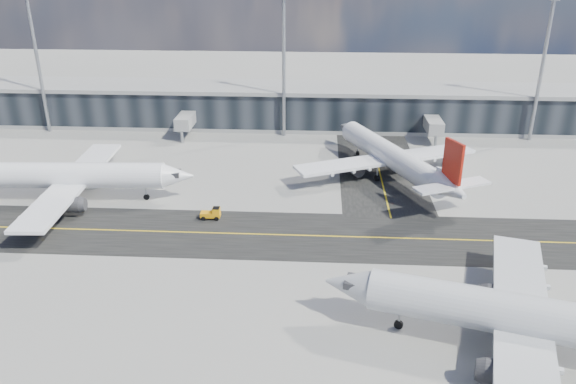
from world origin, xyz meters
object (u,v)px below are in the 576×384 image
airliner_near (544,320)px  service_van (360,139)px  airliner_af (62,176)px  baggage_tug (212,213)px  airliner_redtail (392,157)px

airliner_near → service_van: airliner_near is taller
airliner_af → baggage_tug: 24.87m
airliner_near → baggage_tug: size_ratio=14.50×
airliner_redtail → service_van: size_ratio=6.75×
airliner_af → service_van: airliner_af is taller
airliner_redtail → service_van: 19.03m
airliner_redtail → baggage_tug: bearing=-171.9°
airliner_redtail → service_van: (-4.11, 18.34, -3.02)m
airliner_redtail → baggage_tug: (-27.35, -17.34, -2.90)m
baggage_tug → airliner_redtail: bearing=121.7°
airliner_redtail → baggage_tug: airliner_redtail is taller
service_van → airliner_af: bearing=-167.9°
airliner_af → service_van: bearing=119.8°
airliner_af → baggage_tug: bearing=74.5°
airliner_af → baggage_tug: size_ratio=14.12×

